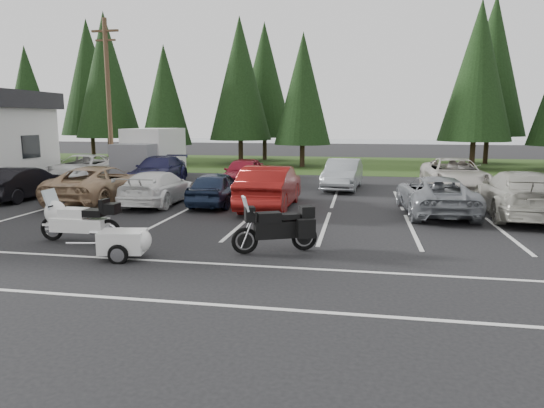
{
  "coord_description": "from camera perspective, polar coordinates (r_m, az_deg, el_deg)",
  "views": [
    {
      "loc": [
        4.26,
        -14.1,
        3.32
      ],
      "look_at": [
        1.77,
        -0.5,
        0.96
      ],
      "focal_mm": 32.0,
      "sensor_mm": 36.0,
      "label": 1
    }
  ],
  "objects": [
    {
      "name": "conifer_3",
      "position": [
        38.5,
        -12.49,
        12.38
      ],
      "size": [
        3.87,
        3.87,
        9.02
      ],
      "color": "#332316",
      "rests_on": "ground"
    },
    {
      "name": "car_near_5",
      "position": [
        18.68,
        -0.24,
        2.04
      ],
      "size": [
        1.78,
        5.04,
        1.66
      ],
      "primitive_type": "imported",
      "rotation": [
        0.0,
        0.0,
        3.14
      ],
      "color": "maroon",
      "rests_on": "ground"
    },
    {
      "name": "car_near_2",
      "position": [
        21.42,
        -19.54,
        2.26
      ],
      "size": [
        2.53,
        5.44,
        1.51
      ],
      "primitive_type": "imported",
      "rotation": [
        0.0,
        0.0,
        3.15
      ],
      "color": "tan",
      "rests_on": "ground"
    },
    {
      "name": "utility_pole",
      "position": [
        29.78,
        -18.67,
        11.86
      ],
      "size": [
        1.6,
        0.26,
        9.0
      ],
      "color": "#473321",
      "rests_on": "ground"
    },
    {
      "name": "conifer_back_c",
      "position": [
        42.25,
        24.47,
        14.53
      ],
      "size": [
        5.5,
        5.5,
        12.81
      ],
      "color": "#332316",
      "rests_on": "ground"
    },
    {
      "name": "car_far_2",
      "position": [
        24.72,
        -3.36,
        3.71
      ],
      "size": [
        1.8,
        4.39,
        1.49
      ],
      "primitive_type": "imported",
      "rotation": [
        0.0,
        0.0,
        0.01
      ],
      "color": "maroon",
      "rests_on": "ground"
    },
    {
      "name": "stall_markings",
      "position": [
        16.98,
        -4.37,
        -1.59
      ],
      "size": [
        32.0,
        16.0,
        0.01
      ],
      "primitive_type": "cube",
      "color": "silver",
      "rests_on": "ground"
    },
    {
      "name": "grass_strip",
      "position": [
        38.48,
        3.99,
        4.74
      ],
      "size": [
        80.0,
        16.0,
        0.01
      ],
      "primitive_type": "cube",
      "color": "#233B12",
      "rests_on": "ground"
    },
    {
      "name": "cargo_trailer",
      "position": [
        12.39,
        -17.11,
        -4.58
      ],
      "size": [
        1.66,
        1.1,
        0.72
      ],
      "primitive_type": null,
      "rotation": [
        0.0,
        0.0,
        0.16
      ],
      "color": "white",
      "rests_on": "ground"
    },
    {
      "name": "ground",
      "position": [
        15.1,
        -6.3,
        -3.06
      ],
      "size": [
        120.0,
        120.0,
        0.0
      ],
      "primitive_type": "plane",
      "color": "black",
      "rests_on": "ground"
    },
    {
      "name": "car_far_3",
      "position": [
        24.27,
        8.33,
        3.49
      ],
      "size": [
        1.96,
        4.59,
        1.47
      ],
      "primitive_type": "imported",
      "rotation": [
        0.0,
        0.0,
        -0.09
      ],
      "color": "gray",
      "rests_on": "ground"
    },
    {
      "name": "touring_motorcycle",
      "position": [
        14.41,
        -21.73,
        -1.3
      ],
      "size": [
        2.69,
        0.83,
        1.49
      ],
      "primitive_type": null,
      "rotation": [
        0.0,
        0.0,
        -0.0
      ],
      "color": "white",
      "rests_on": "ground"
    },
    {
      "name": "conifer_back_a",
      "position": [
        47.88,
        -20.73,
        13.73
      ],
      "size": [
        5.28,
        5.28,
        12.3
      ],
      "color": "#332316",
      "rests_on": "ground"
    },
    {
      "name": "conifer_6",
      "position": [
        37.17,
        23.08,
        14.19
      ],
      "size": [
        4.93,
        4.93,
        11.48
      ],
      "color": "#332316",
      "rests_on": "ground"
    },
    {
      "name": "conifer_2",
      "position": [
        42.25,
        -18.92,
        14.13
      ],
      "size": [
        5.1,
        5.1,
        11.89
      ],
      "color": "#332316",
      "rests_on": "ground"
    },
    {
      "name": "lake_water",
      "position": [
        69.18,
        10.22,
        6.8
      ],
      "size": [
        70.0,
        50.0,
        0.02
      ],
      "primitive_type": "cube",
      "color": "slate",
      "rests_on": "ground"
    },
    {
      "name": "car_far_0",
      "position": [
        28.89,
        -21.35,
        3.93
      ],
      "size": [
        2.82,
        5.53,
        1.5
      ],
      "primitive_type": "imported",
      "rotation": [
        0.0,
        0.0,
        0.06
      ],
      "color": "silver",
      "rests_on": "ground"
    },
    {
      "name": "car_near_3",
      "position": [
        20.15,
        -13.25,
        1.89
      ],
      "size": [
        1.93,
        4.66,
        1.35
      ],
      "primitive_type": "imported",
      "rotation": [
        0.0,
        0.0,
        3.15
      ],
      "color": "white",
      "rests_on": "ground"
    },
    {
      "name": "car_near_1",
      "position": [
        23.45,
        -27.09,
        2.21
      ],
      "size": [
        1.64,
        4.27,
        1.39
      ],
      "primitive_type": "imported",
      "rotation": [
        0.0,
        0.0,
        3.1
      ],
      "color": "black",
      "rests_on": "ground"
    },
    {
      "name": "box_truck",
      "position": [
        29.35,
        -14.42,
        5.75
      ],
      "size": [
        2.4,
        5.6,
        2.9
      ],
      "primitive_type": null,
      "color": "silver",
      "rests_on": "ground"
    },
    {
      "name": "car_near_6",
      "position": [
        18.49,
        18.65,
        1.02
      ],
      "size": [
        2.6,
        5.11,
        1.38
      ],
      "primitive_type": "imported",
      "rotation": [
        0.0,
        0.0,
        3.2
      ],
      "color": "gray",
      "rests_on": "ground"
    },
    {
      "name": "conifer_back_b",
      "position": [
        42.55,
        -0.89,
        14.36
      ],
      "size": [
        4.97,
        4.97,
        11.58
      ],
      "color": "#332316",
      "rests_on": "ground"
    },
    {
      "name": "car_far_4",
      "position": [
        24.88,
        20.64,
        3.23
      ],
      "size": [
        2.66,
        5.68,
        1.57
      ],
      "primitive_type": "imported",
      "rotation": [
        0.0,
        0.0,
        0.01
      ],
      "color": "beige",
      "rests_on": "ground"
    },
    {
      "name": "conifer_1",
      "position": [
        44.05,
        -26.81,
        11.38
      ],
      "size": [
        3.96,
        3.96,
        9.22
      ],
      "color": "#332316",
      "rests_on": "ground"
    },
    {
      "name": "car_near_7",
      "position": [
        19.03,
        27.13,
        1.07
      ],
      "size": [
        2.68,
        5.79,
        1.64
      ],
      "primitive_type": "imported",
      "rotation": [
        0.0,
        0.0,
        3.07
      ],
      "color": "#A5A397",
      "rests_on": "ground"
    },
    {
      "name": "conifer_4",
      "position": [
        38.28,
        -3.79,
        14.5
      ],
      "size": [
        4.8,
        4.8,
        11.17
      ],
      "color": "#332316",
      "rests_on": "ground"
    },
    {
      "name": "car_far_1",
      "position": [
        26.46,
        -13.21,
        3.85
      ],
      "size": [
        2.43,
        5.25,
        1.48
      ],
      "primitive_type": "imported",
      "rotation": [
        0.0,
        0.0,
        0.07
      ],
      "color": "#19193F",
      "rests_on": "ground"
    },
    {
      "name": "car_near_4",
      "position": [
        19.53,
        -6.54,
        1.86
      ],
      "size": [
        1.62,
        3.98,
        1.35
      ],
      "primitive_type": "imported",
      "rotation": [
        0.0,
        0.0,
        3.15
      ],
      "color": "#19253E",
      "rests_on": "ground"
    },
    {
      "name": "conifer_5",
      "position": [
        36.03,
        3.66,
        13.36
      ],
      "size": [
        4.14,
        4.14,
        9.63
      ],
      "color": "#332316",
      "rests_on": "ground"
    },
    {
      "name": "adventure_motorcycle",
      "position": [
        12.33,
        0.36,
        -2.3
      ],
      "size": [
        2.62,
        1.8,
        1.51
      ],
      "primitive_type": null,
      "rotation": [
        0.0,
        0.0,
        0.42
      ],
      "color": "black",
      "rests_on": "ground"
    }
  ]
}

